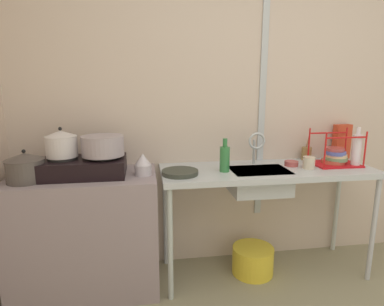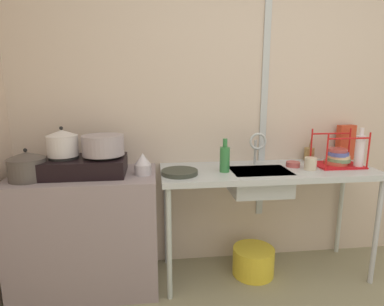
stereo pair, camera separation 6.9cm
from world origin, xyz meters
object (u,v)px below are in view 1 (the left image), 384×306
at_px(pot_beside_stove, 25,167).
at_px(dish_rack, 335,157).
at_px(pot_on_right_burner, 103,146).
at_px(utensil_jar, 306,153).
at_px(sink_basin, 259,181).
at_px(faucet, 256,143).
at_px(frying_pan, 180,172).
at_px(bucket_on_floor, 253,260).
at_px(cup_by_rack, 309,163).
at_px(bottle_by_sink, 225,158).
at_px(bottle_by_rack, 357,150).
at_px(stove, 84,167).
at_px(pot_on_left_burner, 61,144).
at_px(cereal_box, 342,142).
at_px(small_bowl_on_drainboard, 291,163).
at_px(percolator, 143,165).

bearing_deg(pot_beside_stove, dish_rack, 2.85).
xyz_separation_m(pot_on_right_burner, utensil_jar, (1.57, 0.21, -0.15)).
distance_m(sink_basin, dish_rack, 0.64).
xyz_separation_m(faucet, dish_rack, (0.60, -0.07, -0.11)).
height_order(frying_pan, dish_rack, dish_rack).
bearing_deg(utensil_jar, bucket_on_floor, -156.27).
xyz_separation_m(dish_rack, cup_by_rack, (-0.26, -0.08, -0.01)).
height_order(sink_basin, bottle_by_sink, bottle_by_sink).
relative_size(bottle_by_sink, bottle_by_rack, 0.80).
height_order(stove, pot_on_right_burner, pot_on_right_burner).
relative_size(pot_on_left_burner, pot_beside_stove, 0.86).
height_order(sink_basin, cereal_box, cereal_box).
bearing_deg(utensil_jar, pot_on_right_burner, -172.50).
bearing_deg(small_bowl_on_drainboard, dish_rack, -2.79).
bearing_deg(dish_rack, cereal_box, 48.23).
bearing_deg(bottle_by_rack, cereal_box, 79.09).
bearing_deg(faucet, percolator, -170.50).
distance_m(pot_on_right_burner, bottle_by_rack, 1.82).
distance_m(frying_pan, cereal_box, 1.40).
bearing_deg(cup_by_rack, bottle_by_sink, 178.22).
bearing_deg(pot_on_left_burner, bottle_by_rack, -1.30).
bearing_deg(pot_on_left_burner, bucket_on_floor, -0.51).
bearing_deg(cup_by_rack, dish_rack, 17.99).
relative_size(cup_by_rack, cereal_box, 0.32).
bearing_deg(stove, pot_on_right_burner, 0.00).
height_order(cup_by_rack, small_bowl_on_drainboard, cup_by_rack).
distance_m(pot_on_right_burner, dish_rack, 1.71).
bearing_deg(frying_pan, utensil_jar, 14.53).
height_order(sink_basin, bucket_on_floor, sink_basin).
xyz_separation_m(stove, cup_by_rack, (1.58, -0.06, -0.02)).
bearing_deg(bottle_by_sink, stove, 177.56).
xyz_separation_m(stove, percolator, (0.39, -0.05, 0.01)).
relative_size(faucet, cup_by_rack, 2.85).
xyz_separation_m(stove, frying_pan, (0.64, -0.07, -0.05)).
relative_size(pot_on_left_burner, percolator, 1.38).
relative_size(cup_by_rack, bottle_by_rack, 0.30).
height_order(stove, pot_beside_stove, pot_beside_stove).
relative_size(bottle_by_rack, bucket_on_floor, 0.93).
bearing_deg(pot_beside_stove, sink_basin, 1.69).
height_order(pot_beside_stove, dish_rack, dish_rack).
relative_size(pot_beside_stove, frying_pan, 0.94).
xyz_separation_m(pot_on_right_burner, pot_beside_stove, (-0.47, -0.08, -0.11)).
height_order(faucet, bottle_by_rack, bottle_by_rack).
bearing_deg(pot_on_left_burner, faucet, 3.99).
bearing_deg(cup_by_rack, stove, 177.82).
bearing_deg(bucket_on_floor, frying_pan, -174.24).
xyz_separation_m(frying_pan, bottle_by_rack, (1.32, 0.02, 0.11)).
height_order(pot_on_left_burner, bottle_by_rack, pot_on_left_burner).
bearing_deg(percolator, bottle_by_sink, 0.50).
bearing_deg(sink_basin, pot_on_right_burner, 177.95).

